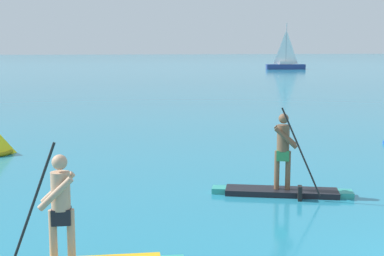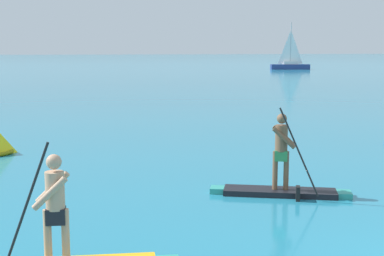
# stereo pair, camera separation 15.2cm
# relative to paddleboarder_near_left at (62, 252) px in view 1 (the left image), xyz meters

# --- Properties ---
(paddleboarder_near_left) EXTENTS (3.38, 0.93, 1.95)m
(paddleboarder_near_left) POSITION_rel_paddleboarder_near_left_xyz_m (0.00, 0.00, 0.00)
(paddleboarder_near_left) COLOR yellow
(paddleboarder_near_left) RESTS_ON ground
(paddleboarder_mid_center) EXTENTS (2.91, 1.37, 1.93)m
(paddleboarder_mid_center) POSITION_rel_paddleboarder_near_left_xyz_m (4.50, 3.21, 0.05)
(paddleboarder_mid_center) COLOR black
(paddleboarder_mid_center) RESTS_ON ground
(sailboat_right_horizon) EXTENTS (5.49, 2.08, 6.42)m
(sailboat_right_horizon) POSITION_rel_paddleboarder_near_left_xyz_m (29.11, 64.64, 0.54)
(sailboat_right_horizon) COLOR navy
(sailboat_right_horizon) RESTS_ON ground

